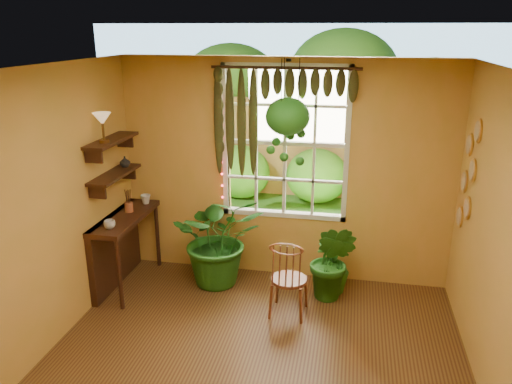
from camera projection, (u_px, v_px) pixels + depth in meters
ceiling at (242, 74)px, 3.49m from camera, size 4.50×4.50×0.00m
wall_back at (284, 172)px, 6.01m from camera, size 4.00×0.00×4.00m
wall_left at (16, 231)px, 4.28m from camera, size 0.00×4.50×4.50m
window at (285, 143)px, 5.93m from camera, size 1.52×0.10×1.86m
valance_vine at (277, 95)px, 5.65m from camera, size 1.70×0.12×1.10m
string_lights at (221, 138)px, 5.97m from camera, size 0.03×0.03×1.54m
wall_plates at (468, 176)px, 5.15m from camera, size 0.04×0.32×1.10m
counter_ledge at (118, 242)px, 6.01m from camera, size 0.40×1.20×0.90m
shelf_lower at (115, 175)px, 5.73m from camera, size 0.25×0.90×0.04m
shelf_upper at (112, 140)px, 5.61m from camera, size 0.25×0.90×0.04m
backyard at (327, 115)px, 10.29m from camera, size 14.00×10.00×12.00m
windsor_chair at (288, 290)px, 5.41m from camera, size 0.42×0.44×1.05m
potted_plant_left at (219, 238)px, 6.02m from camera, size 1.30×1.21×1.18m
potted_plant_mid at (332, 262)px, 5.67m from camera, size 0.65×0.60×0.96m
potted_plant_right at (333, 265)px, 5.87m from camera, size 0.40×0.40×0.69m
hanging_basket at (288, 122)px, 5.48m from camera, size 0.49×0.49×1.17m
cup_a at (110, 224)px, 5.48m from camera, size 0.13×0.13×0.10m
cup_b at (146, 199)px, 6.26m from camera, size 0.13×0.13×0.11m
brush_jar at (128, 201)px, 5.95m from camera, size 0.10×0.10×0.35m
shelf_vase at (125, 162)px, 5.96m from camera, size 0.14×0.14×0.13m
tiffany_lamp at (102, 121)px, 5.34m from camera, size 0.20×0.20×0.33m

